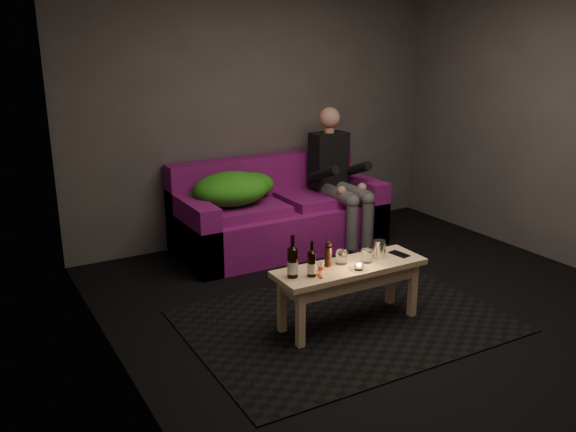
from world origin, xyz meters
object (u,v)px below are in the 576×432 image
object	(u,v)px
coffee_table	(350,276)
steel_cup	(379,249)
sofa	(278,216)
beer_bottle_a	(293,262)
beer_bottle_b	(312,263)
person	(338,175)

from	to	relation	value
coffee_table	steel_cup	world-z (taller)	steel_cup
sofa	beer_bottle_a	size ratio (longest dim) A/B	6.76
beer_bottle_b	steel_cup	distance (m)	0.62
sofa	beer_bottle_a	xyz separation A→B (m)	(-0.84, -1.72, 0.26)
person	beer_bottle_a	size ratio (longest dim) A/B	4.51
person	beer_bottle_b	world-z (taller)	person
person	beer_bottle_b	size ratio (longest dim) A/B	5.38
sofa	beer_bottle_a	bearing A→B (deg)	-115.90
beer_bottle_a	sofa	bearing A→B (deg)	64.10
coffee_table	steel_cup	distance (m)	0.31
beer_bottle_a	beer_bottle_b	world-z (taller)	beer_bottle_a
coffee_table	sofa	bearing A→B (deg)	77.89
beer_bottle_a	beer_bottle_b	distance (m)	0.13
sofa	person	xyz separation A→B (m)	(0.59, -0.16, 0.38)
sofa	steel_cup	size ratio (longest dim) A/B	15.72
steel_cup	beer_bottle_a	bearing A→B (deg)	-179.26
beer_bottle_b	steel_cup	size ratio (longest dim) A/B	1.95
coffee_table	beer_bottle_b	xyz separation A→B (m)	(-0.34, -0.04, 0.17)
person	beer_bottle_a	bearing A→B (deg)	-132.42
beer_bottle_b	steel_cup	bearing A→B (deg)	5.42
beer_bottle_a	person	bearing A→B (deg)	47.58
sofa	coffee_table	world-z (taller)	sofa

